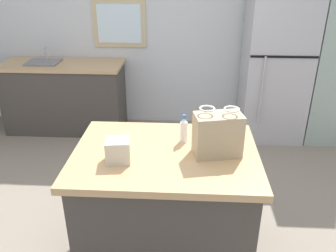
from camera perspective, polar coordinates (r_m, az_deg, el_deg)
The scene contains 9 objects.
ground at distance 3.04m, azimuth -0.83°, elevation -17.77°, with size 6.85×6.85×0.00m, color gray.
back_wall at distance 4.69m, azimuth 1.09°, elevation 15.41°, with size 5.71×0.13×2.54m.
kitchen_island at distance 2.62m, azimuth -0.39°, elevation -12.89°, with size 1.25×0.92×0.92m.
refrigerator at distance 4.50m, azimuth 17.10°, elevation 9.08°, with size 0.76×0.69×1.80m.
tall_cabinet at distance 4.64m, azimuth 25.35°, elevation 11.20°, with size 0.49×0.61×2.26m.
sink_counter at distance 4.82m, azimuth -16.47°, elevation 4.70°, with size 1.55×0.62×1.09m.
shopping_bag at distance 2.29m, azimuth 8.11°, elevation -1.37°, with size 0.33×0.23×0.33m.
small_box at distance 2.25m, azimuth -8.14°, elevation -3.98°, with size 0.15×0.14×0.15m, color beige.
bottle at distance 2.45m, azimuth 2.59°, elevation -0.65°, with size 0.05×0.05×0.21m.
Camera 1 is at (0.17, -2.21, 2.08)m, focal length 37.37 mm.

